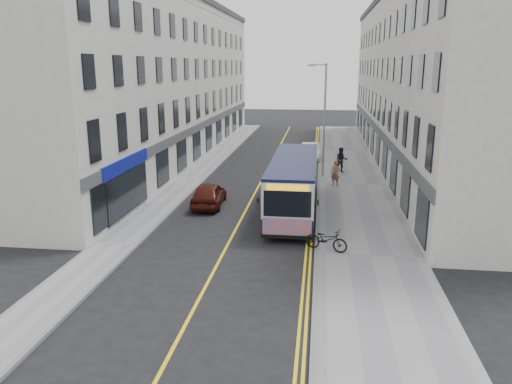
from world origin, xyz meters
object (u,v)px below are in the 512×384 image
(streetlamp, at_px, (323,116))
(pedestrian_near, at_px, (336,173))
(city_bus, at_px, (294,183))
(car_white, at_px, (310,151))
(car_maroon, at_px, (209,194))
(pedestrian_far, at_px, (341,160))
(bicycle, at_px, (326,239))

(streetlamp, distance_m, pedestrian_near, 4.54)
(city_bus, height_order, pedestrian_near, city_bus)
(car_white, height_order, car_maroon, car_maroon)
(streetlamp, xyz_separation_m, pedestrian_far, (1.43, 1.39, -3.33))
(streetlamp, bearing_deg, car_maroon, -127.78)
(bicycle, distance_m, car_maroon, 9.37)
(bicycle, bearing_deg, city_bus, 37.28)
(car_white, xyz_separation_m, car_maroon, (-5.44, -15.56, 0.02))
(pedestrian_near, relative_size, pedestrian_far, 0.90)
(car_white, bearing_deg, city_bus, -97.28)
(bicycle, xyz_separation_m, pedestrian_far, (1.20, 16.27, 0.44))
(pedestrian_near, relative_size, car_maroon, 0.41)
(pedestrian_near, bearing_deg, bicycle, -69.04)
(pedestrian_far, height_order, car_white, pedestrian_far)
(bicycle, relative_size, pedestrian_far, 1.00)
(pedestrian_near, distance_m, pedestrian_far, 4.27)
(city_bus, height_order, car_maroon, city_bus)
(streetlamp, relative_size, car_white, 1.96)
(car_maroon, bearing_deg, pedestrian_far, -131.75)
(pedestrian_far, relative_size, car_maroon, 0.46)
(streetlamp, bearing_deg, pedestrian_far, 44.19)
(city_bus, distance_m, pedestrian_far, 10.78)
(pedestrian_far, bearing_deg, bicycle, -102.89)
(city_bus, bearing_deg, car_maroon, 171.89)
(car_maroon, bearing_deg, car_white, -111.94)
(pedestrian_near, height_order, car_white, pedestrian_near)
(bicycle, distance_m, car_white, 22.21)
(bicycle, bearing_deg, car_white, 23.90)
(pedestrian_far, xyz_separation_m, car_white, (-2.40, 5.90, -0.38))
(streetlamp, distance_m, city_bus, 9.49)
(pedestrian_far, bearing_deg, car_maroon, -137.73)
(pedestrian_near, xyz_separation_m, car_maroon, (-7.31, -5.43, -0.27))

